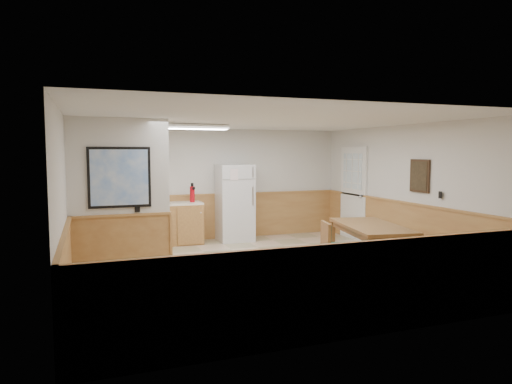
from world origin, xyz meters
name	(u,v)px	position (x,y,z in m)	size (l,w,h in m)	color
ground	(261,270)	(0.00, 0.00, 0.00)	(6.00, 6.00, 0.00)	#C4A98D
ceiling	(261,120)	(0.00, 0.00, 2.50)	(6.00, 6.00, 0.02)	white
back_wall	(215,184)	(0.00, 3.00, 1.25)	(6.00, 0.02, 2.50)	silver
right_wall	(410,191)	(3.00, 0.00, 1.25)	(0.02, 6.00, 2.50)	silver
left_wall	(66,203)	(-3.00, 0.00, 1.25)	(0.02, 6.00, 2.50)	silver
wainscot_back	(215,217)	(0.00, 2.98, 0.50)	(6.00, 0.04, 1.00)	tan
wainscot_right	(408,230)	(2.98, 0.00, 0.50)	(0.04, 6.00, 1.00)	tan
wainscot_left	(70,254)	(-2.98, 0.00, 0.50)	(0.04, 6.00, 1.00)	tan
partition_wall	(120,201)	(-2.25, 0.19, 1.23)	(1.50, 0.20, 2.50)	silver
kitchen_counter	(164,223)	(-1.21, 2.68, 0.46)	(2.20, 0.61, 1.00)	#B2833F
exterior_door	(353,193)	(2.96, 1.90, 1.05)	(0.07, 1.02, 2.15)	white
kitchen_window	(118,173)	(-2.10, 2.98, 1.55)	(0.80, 0.04, 1.00)	white
wall_painting	(420,176)	(2.97, -0.30, 1.55)	(0.04, 0.50, 0.60)	#362415
fluorescent_fixture	(196,127)	(-0.80, 1.30, 2.45)	(1.20, 0.30, 0.09)	white
refrigerator	(235,203)	(0.36, 2.63, 0.85)	(0.76, 0.72, 1.71)	silver
dining_table	(371,230)	(1.80, -0.53, 0.66)	(1.22, 1.94, 0.75)	brown
dining_bench	(414,244)	(2.76, -0.45, 0.34)	(0.52, 1.48, 0.45)	brown
dining_chair	(332,244)	(1.00, -0.62, 0.49)	(0.72, 0.57, 0.85)	brown
fire_extinguisher	(192,194)	(-0.60, 2.64, 1.08)	(0.14, 0.14, 0.42)	#B60914
soap_bottle	(117,199)	(-2.15, 2.67, 1.01)	(0.07, 0.07, 0.23)	green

